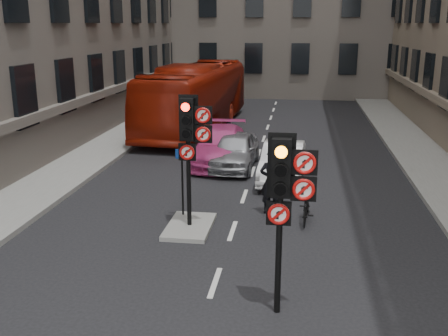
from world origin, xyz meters
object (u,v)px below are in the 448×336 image
(info_sign, at_px, (182,173))
(car_white, at_px, (283,162))
(car_pink, at_px, (221,145))
(bus_red, at_px, (196,97))
(signal_far, at_px, (191,133))
(car_silver, at_px, (235,150))
(signal_near, at_px, (285,187))
(motorcycle, at_px, (306,206))
(motorcyclist, at_px, (272,182))

(info_sign, bearing_deg, car_white, 58.92)
(car_pink, distance_m, bus_red, 7.30)
(signal_far, relative_size, car_silver, 0.88)
(signal_near, bearing_deg, signal_far, 123.02)
(signal_near, distance_m, car_pink, 11.71)
(car_white, bearing_deg, car_pink, 144.52)
(signal_near, height_order, motorcycle, signal_near)
(signal_near, xyz_separation_m, motorcycle, (0.51, 5.01, -2.11))
(car_silver, relative_size, car_pink, 0.82)
(signal_far, distance_m, car_pink, 7.46)
(signal_near, xyz_separation_m, car_silver, (-2.23, 10.55, -1.89))
(signal_far, bearing_deg, info_sign, 120.50)
(car_white, height_order, info_sign, info_sign)
(motorcycle, bearing_deg, signal_far, -157.25)
(signal_near, relative_size, info_sign, 1.83)
(signal_far, relative_size, car_pink, 0.73)
(motorcycle, bearing_deg, motorcyclist, 157.67)
(bus_red, relative_size, info_sign, 6.32)
(bus_red, distance_m, motorcycle, 14.29)
(bus_red, xyz_separation_m, motorcyclist, (4.74, -12.48, -0.74))
(car_pink, bearing_deg, car_silver, -45.62)
(car_pink, xyz_separation_m, motorcyclist, (2.38, -5.65, 0.27))
(signal_far, bearing_deg, motorcyclist, 36.54)
(car_silver, distance_m, motorcyclist, 5.31)
(bus_red, bearing_deg, car_silver, -63.48)
(signal_far, xyz_separation_m, car_pink, (-0.30, 7.19, -1.99))
(motorcycle, height_order, motorcyclist, motorcyclist)
(car_white, xyz_separation_m, motorcyclist, (-0.20, -3.58, 0.31))
(car_silver, xyz_separation_m, motorcyclist, (1.71, -5.02, 0.29))
(car_silver, xyz_separation_m, bus_red, (-3.03, 7.47, 1.03))
(motorcycle, height_order, info_sign, info_sign)
(car_pink, bearing_deg, bus_red, 106.87)
(car_pink, bearing_deg, signal_far, -89.76)
(car_silver, xyz_separation_m, car_pink, (-0.67, 0.63, 0.03))
(car_silver, bearing_deg, motorcycle, -61.62)
(car_white, relative_size, motorcycle, 2.58)
(car_silver, bearing_deg, signal_far, -91.11)
(car_white, height_order, motorcycle, car_white)
(signal_near, height_order, bus_red, signal_near)
(signal_near, relative_size, car_pink, 0.73)
(car_silver, relative_size, bus_red, 0.33)
(car_white, bearing_deg, motorcyclist, -89.90)
(car_silver, height_order, car_white, car_silver)
(car_silver, bearing_deg, motorcyclist, -69.12)
(car_silver, height_order, car_pink, car_pink)
(signal_far, xyz_separation_m, car_silver, (0.37, 6.55, -2.01))
(car_white, distance_m, motorcycle, 4.19)
(car_silver, xyz_separation_m, motorcycle, (2.74, -5.54, -0.22))
(signal_near, relative_size, car_white, 0.88)
(signal_far, height_order, info_sign, signal_far)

